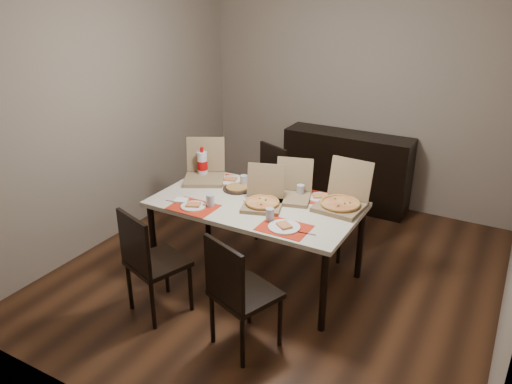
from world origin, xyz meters
TOP-DOWN VIEW (x-y plane):
  - ground at (0.00, 0.00)m, footprint 3.80×4.00m
  - room_walls at (0.00, 0.43)m, footprint 3.84×4.02m
  - sideboard at (0.00, 1.78)m, footprint 1.50×0.40m
  - dining_table at (-0.17, -0.16)m, footprint 1.80×1.00m
  - chair_near_left at (-0.63, -1.08)m, footprint 0.53×0.53m
  - chair_near_right at (0.21, -1.10)m, footprint 0.54×0.54m
  - chair_far_left at (-0.57, 0.76)m, footprint 0.55×0.55m
  - chair_far_right at (0.33, 0.72)m, footprint 0.52×0.52m
  - setting_near_left at (-0.58, -0.49)m, footprint 0.50×0.30m
  - setting_near_right at (0.23, -0.47)m, footprint 0.47×0.30m
  - setting_far_left at (-0.60, 0.15)m, footprint 0.48×0.30m
  - setting_far_right at (0.24, 0.18)m, footprint 0.45×0.30m
  - napkin_loose at (-0.20, -0.18)m, footprint 0.16×0.16m
  - pizza_box_center at (-0.08, -0.19)m, footprint 0.43×0.45m
  - pizza_box_right at (0.53, 0.11)m, footprint 0.41×0.45m
  - pizza_box_left at (-0.88, 0.08)m, footprint 0.53×0.55m
  - pizza_box_extra at (0.07, 0.08)m, footprint 0.42×0.44m
  - faina_plate at (-0.46, 0.01)m, footprint 0.27×0.27m
  - dip_bowl at (-0.09, -0.02)m, footprint 0.15×0.15m
  - soda_bottle at (-0.93, 0.12)m, footprint 0.10×0.10m

SIDE VIEW (x-z plane):
  - ground at x=0.00m, z-range -0.02..0.00m
  - sideboard at x=0.00m, z-range 0.00..0.90m
  - chair_near_left at x=-0.63m, z-range 0.05..0.98m
  - chair_near_right at x=0.21m, z-range 0.05..0.98m
  - chair_far_left at x=-0.57m, z-range 0.05..0.98m
  - chair_far_right at x=0.33m, z-range 0.05..0.98m
  - dining_table at x=-0.17m, z-range 0.31..1.06m
  - napkin_loose at x=-0.20m, z-range 0.75..0.77m
  - faina_plate at x=-0.46m, z-range 0.75..0.78m
  - dip_bowl at x=-0.09m, z-range 0.75..0.78m
  - setting_far_left at x=-0.60m, z-range 0.72..0.83m
  - setting_near_right at x=0.23m, z-range 0.72..0.83m
  - setting_near_left at x=-0.58m, z-range 0.72..0.83m
  - setting_far_right at x=0.24m, z-range 0.72..0.83m
  - pizza_box_center at x=-0.08m, z-range 0.64..0.97m
  - pizza_box_extra at x=0.07m, z-range 0.64..0.97m
  - pizza_box_right at x=0.53m, z-range 0.62..1.00m
  - pizza_box_left at x=-0.88m, z-range 0.62..1.00m
  - soda_bottle at x=-0.93m, z-range 0.73..1.04m
  - room_walls at x=0.00m, z-range 0.42..3.04m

